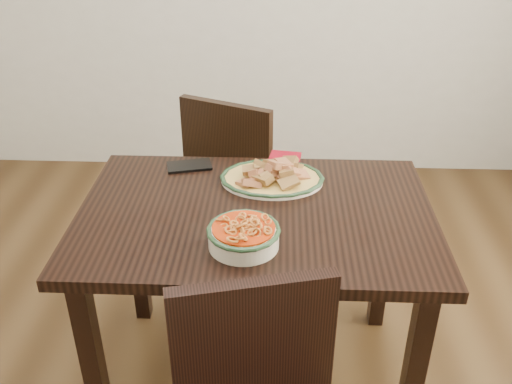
{
  "coord_description": "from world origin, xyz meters",
  "views": [
    {
      "loc": [
        0.15,
        -1.64,
        1.74
      ],
      "look_at": [
        0.08,
        -0.02,
        0.81
      ],
      "focal_mm": 40.0,
      "sensor_mm": 36.0,
      "label": 1
    }
  ],
  "objects_px": {
    "dining_table": "(256,236)",
    "fish_plate": "(272,171)",
    "smartphone": "(189,166)",
    "chair_far": "(238,176)",
    "noodle_bowl": "(244,233)"
  },
  "relations": [
    {
      "from": "smartphone",
      "to": "chair_far",
      "type": "bearing_deg",
      "value": 54.79
    },
    {
      "from": "chair_far",
      "to": "smartphone",
      "type": "bearing_deg",
      "value": 92.52
    },
    {
      "from": "noodle_bowl",
      "to": "smartphone",
      "type": "bearing_deg",
      "value": 115.26
    },
    {
      "from": "chair_far",
      "to": "noodle_bowl",
      "type": "relative_size",
      "value": 4.01
    },
    {
      "from": "dining_table",
      "to": "smartphone",
      "type": "bearing_deg",
      "value": 131.11
    },
    {
      "from": "dining_table",
      "to": "fish_plate",
      "type": "relative_size",
      "value": 3.21
    },
    {
      "from": "chair_far",
      "to": "noodle_bowl",
      "type": "xyz_separation_m",
      "value": [
        0.08,
        -0.91,
        0.29
      ]
    },
    {
      "from": "chair_far",
      "to": "noodle_bowl",
      "type": "distance_m",
      "value": 0.96
    },
    {
      "from": "chair_far",
      "to": "smartphone",
      "type": "relative_size",
      "value": 5.39
    },
    {
      "from": "fish_plate",
      "to": "smartphone",
      "type": "xyz_separation_m",
      "value": [
        -0.31,
        0.1,
        -0.04
      ]
    },
    {
      "from": "dining_table",
      "to": "chair_far",
      "type": "distance_m",
      "value": 0.73
    },
    {
      "from": "chair_far",
      "to": "smartphone",
      "type": "height_order",
      "value": "chair_far"
    },
    {
      "from": "chair_far",
      "to": "fish_plate",
      "type": "bearing_deg",
      "value": 130.9
    },
    {
      "from": "fish_plate",
      "to": "noodle_bowl",
      "type": "bearing_deg",
      "value": -100.88
    },
    {
      "from": "fish_plate",
      "to": "smartphone",
      "type": "relative_size",
      "value": 2.22
    }
  ]
}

